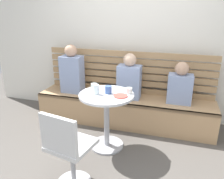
% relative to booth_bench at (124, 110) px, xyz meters
% --- Properties ---
extents(ground, '(8.00, 8.00, 0.00)m').
position_rel_booth_bench_xyz_m(ground, '(0.00, -1.20, -0.22)').
color(ground, '#514C47').
extents(back_wall, '(5.20, 0.10, 2.90)m').
position_rel_booth_bench_xyz_m(back_wall, '(0.00, 0.44, 1.23)').
color(back_wall, white).
rests_on(back_wall, ground).
extents(booth_bench, '(2.70, 0.52, 0.44)m').
position_rel_booth_bench_xyz_m(booth_bench, '(0.00, 0.00, 0.00)').
color(booth_bench, tan).
rests_on(booth_bench, ground).
extents(booth_backrest, '(2.65, 0.04, 0.67)m').
position_rel_booth_bench_xyz_m(booth_backrest, '(0.00, 0.24, 0.56)').
color(booth_backrest, '#A68157').
rests_on(booth_backrest, booth_bench).
extents(cafe_table, '(0.68, 0.68, 0.74)m').
position_rel_booth_bench_xyz_m(cafe_table, '(-0.05, -0.69, 0.30)').
color(cafe_table, '#ADADB2').
rests_on(cafe_table, ground).
extents(white_chair, '(0.47, 0.47, 0.85)m').
position_rel_booth_bench_xyz_m(white_chair, '(-0.19, -1.50, 0.24)').
color(white_chair, '#ADADB2').
rests_on(white_chair, ground).
extents(person_adult, '(0.34, 0.22, 0.77)m').
position_rel_booth_bench_xyz_m(person_adult, '(-0.85, 0.00, 0.56)').
color(person_adult, '#8C9EC6').
rests_on(person_adult, booth_bench).
extents(person_child_left, '(0.34, 0.22, 0.68)m').
position_rel_booth_bench_xyz_m(person_child_left, '(0.08, 0.01, 0.52)').
color(person_child_left, '#8C9EC6').
rests_on(person_child_left, booth_bench).
extents(person_child_middle, '(0.34, 0.22, 0.60)m').
position_rel_booth_bench_xyz_m(person_child_middle, '(0.81, 0.04, 0.48)').
color(person_child_middle, '#8C9EC6').
rests_on(person_child_middle, booth_bench).
extents(cup_glass_short, '(0.08, 0.08, 0.08)m').
position_rel_booth_bench_xyz_m(cup_glass_short, '(-0.26, -0.57, 0.56)').
color(cup_glass_short, silver).
rests_on(cup_glass_short, cafe_table).
extents(cup_mug_blue, '(0.08, 0.08, 0.09)m').
position_rel_booth_bench_xyz_m(cup_mug_blue, '(-0.04, -0.66, 0.57)').
color(cup_mug_blue, '#3D5B9E').
rests_on(cup_mug_blue, cafe_table).
extents(cup_glass_tall, '(0.07, 0.07, 0.12)m').
position_rel_booth_bench_xyz_m(cup_glass_tall, '(-0.17, -0.72, 0.58)').
color(cup_glass_tall, silver).
rests_on(cup_glass_tall, cafe_table).
extents(cup_ceramic_white, '(0.08, 0.08, 0.07)m').
position_rel_booth_bench_xyz_m(cup_ceramic_white, '(0.20, -0.58, 0.55)').
color(cup_ceramic_white, white).
rests_on(cup_ceramic_white, cafe_table).
extents(plate_small, '(0.17, 0.17, 0.01)m').
position_rel_booth_bench_xyz_m(plate_small, '(0.13, -0.71, 0.52)').
color(plate_small, '#DB4C42').
rests_on(plate_small, cafe_table).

